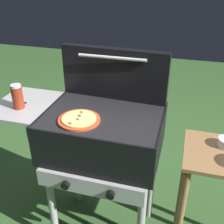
% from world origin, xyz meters
% --- Properties ---
extents(grill, '(0.96, 0.53, 0.90)m').
position_xyz_m(grill, '(-0.01, -0.00, 0.76)').
color(grill, black).
rests_on(grill, ground_plane).
extents(grill_lid_open, '(0.63, 0.09, 0.30)m').
position_xyz_m(grill_lid_open, '(0.00, 0.21, 1.05)').
color(grill_lid_open, black).
rests_on(grill_lid_open, grill).
extents(pizza_cheese, '(0.22, 0.22, 0.03)m').
position_xyz_m(pizza_cheese, '(-0.10, -0.10, 0.91)').
color(pizza_cheese, '#C64723').
rests_on(pizza_cheese, grill).
extents(sauce_jar, '(0.06, 0.06, 0.14)m').
position_xyz_m(sauce_jar, '(-0.47, -0.06, 0.97)').
color(sauce_jar, maroon).
rests_on(sauce_jar, grill).
extents(prep_table, '(0.44, 0.36, 0.77)m').
position_xyz_m(prep_table, '(0.66, 0.00, 0.55)').
color(prep_table, olive).
rests_on(prep_table, ground_plane).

